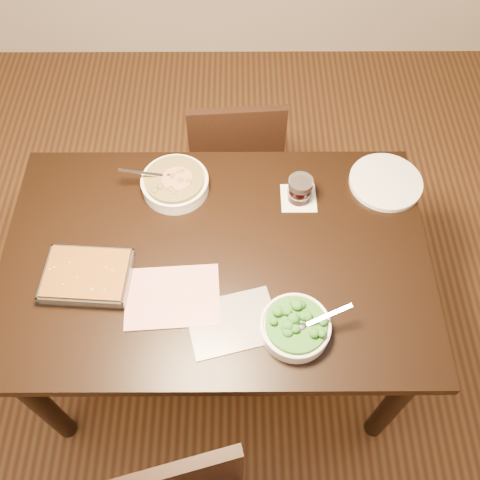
# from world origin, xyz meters

# --- Properties ---
(ground) EXTENTS (4.00, 4.00, 0.00)m
(ground) POSITION_xyz_m (0.00, 0.00, 0.00)
(ground) COLOR #402012
(ground) RESTS_ON ground
(table) EXTENTS (1.40, 0.90, 0.75)m
(table) POSITION_xyz_m (0.00, 0.00, 0.65)
(table) COLOR black
(table) RESTS_ON ground
(magazine_a) EXTENTS (0.30, 0.23, 0.01)m
(magazine_a) POSITION_xyz_m (-0.13, -0.15, 0.75)
(magazine_a) COLOR #BF3649
(magazine_a) RESTS_ON table
(magazine_b) EXTENTS (0.30, 0.25, 0.00)m
(magazine_b) POSITION_xyz_m (0.06, -0.24, 0.75)
(magazine_b) COLOR #27282F
(magazine_b) RESTS_ON table
(coaster) EXTENTS (0.12, 0.12, 0.00)m
(coaster) POSITION_xyz_m (0.29, 0.23, 0.75)
(coaster) COLOR white
(coaster) RESTS_ON table
(stew_bowl) EXTENTS (0.26, 0.24, 0.09)m
(stew_bowl) POSITION_xyz_m (-0.15, 0.28, 0.78)
(stew_bowl) COLOR white
(stew_bowl) RESTS_ON table
(broccoli_bowl) EXTENTS (0.24, 0.21, 0.08)m
(broccoli_bowl) POSITION_xyz_m (0.24, -0.27, 0.78)
(broccoli_bowl) COLOR white
(broccoli_bowl) RESTS_ON table
(baking_dish) EXTENTS (0.28, 0.21, 0.05)m
(baking_dish) POSITION_xyz_m (-0.40, -0.09, 0.77)
(baking_dish) COLOR silver
(baking_dish) RESTS_ON table
(wine_tumbler) EXTENTS (0.08, 0.08, 0.09)m
(wine_tumbler) POSITION_xyz_m (0.29, 0.23, 0.80)
(wine_tumbler) COLOR black
(wine_tumbler) RESTS_ON coaster
(dinner_plate) EXTENTS (0.26, 0.26, 0.02)m
(dinner_plate) POSITION_xyz_m (0.60, 0.30, 0.76)
(dinner_plate) COLOR white
(dinner_plate) RESTS_ON table
(chair_far) EXTENTS (0.41, 0.41, 0.83)m
(chair_far) POSITION_xyz_m (0.06, 0.69, 0.46)
(chair_far) COLOR black
(chair_far) RESTS_ON ground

